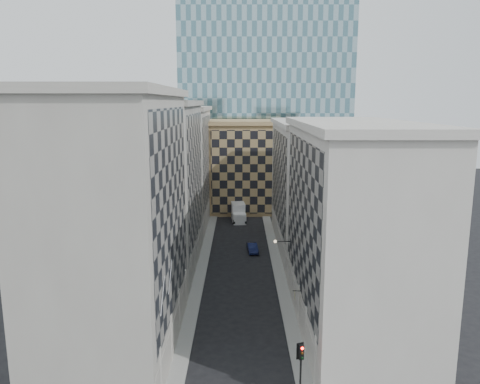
{
  "coord_description": "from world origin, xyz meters",
  "views": [
    {
      "loc": [
        -0.02,
        -29.38,
        22.48
      ],
      "look_at": [
        0.01,
        14.84,
        13.96
      ],
      "focal_mm": 35.0,
      "sensor_mm": 36.0,
      "label": 1
    }
  ],
  "objects": [
    {
      "name": "tan_block",
      "position": [
        2.0,
        67.9,
        9.44
      ],
      "size": [
        16.8,
        14.8,
        18.8
      ],
      "color": "tan",
      "rests_on": "ground"
    },
    {
      "name": "bracket_lamp",
      "position": [
        4.38,
        24.0,
        6.2
      ],
      "size": [
        1.98,
        0.36,
        0.36
      ],
      "color": "black",
      "rests_on": "ground"
    },
    {
      "name": "bldg_left_b",
      "position": [
        -10.88,
        33.0,
        11.32
      ],
      "size": [
        10.8,
        22.8,
        22.7
      ],
      "color": "gray",
      "rests_on": "ground"
    },
    {
      "name": "bldg_left_a",
      "position": [
        -10.88,
        11.0,
        11.82
      ],
      "size": [
        10.8,
        22.8,
        23.7
      ],
      "color": "#A29C92",
      "rests_on": "ground"
    },
    {
      "name": "church_tower",
      "position": [
        0.0,
        82.0,
        26.95
      ],
      "size": [
        7.2,
        7.2,
        51.5
      ],
      "color": "#312A26",
      "rests_on": "ground"
    },
    {
      "name": "sidewalk_west",
      "position": [
        -5.25,
        30.0,
        0.07
      ],
      "size": [
        1.5,
        100.0,
        0.15
      ],
      "primitive_type": "cube",
      "color": "gray",
      "rests_on": "ground"
    },
    {
      "name": "bldg_right_a",
      "position": [
        10.88,
        15.0,
        10.32
      ],
      "size": [
        10.8,
        26.8,
        20.7
      ],
      "color": "beige",
      "rests_on": "ground"
    },
    {
      "name": "traffic_light",
      "position": [
        4.57,
        2.64,
        3.46
      ],
      "size": [
        0.56,
        0.56,
        4.63
      ],
      "rotation": [
        0.0,
        0.0,
        0.35
      ],
      "color": "black",
      "rests_on": "sidewalk_east"
    },
    {
      "name": "flagpoles_left",
      "position": [
        -5.9,
        6.0,
        8.0
      ],
      "size": [
        0.1,
        6.33,
        2.33
      ],
      "color": "gray",
      "rests_on": "ground"
    },
    {
      "name": "sidewalk_east",
      "position": [
        5.25,
        30.0,
        0.07
      ],
      "size": [
        1.5,
        100.0,
        0.15
      ],
      "primitive_type": "cube",
      "color": "gray",
      "rests_on": "ground"
    },
    {
      "name": "bldg_left_c",
      "position": [
        -10.88,
        55.0,
        10.83
      ],
      "size": [
        10.8,
        22.8,
        21.7
      ],
      "color": "#A29C92",
      "rests_on": "ground"
    },
    {
      "name": "box_truck",
      "position": [
        -0.26,
        57.88,
        1.45
      ],
      "size": [
        2.99,
        6.26,
        3.33
      ],
      "rotation": [
        0.0,
        0.0,
        0.09
      ],
      "color": "white",
      "rests_on": "ground"
    },
    {
      "name": "dark_car",
      "position": [
        1.91,
        38.79,
        0.68
      ],
      "size": [
        1.85,
        4.28,
        1.37
      ],
      "primitive_type": "imported",
      "rotation": [
        0.0,
        0.0,
        0.1
      ],
      "color": "#10173E",
      "rests_on": "ground"
    },
    {
      "name": "shop_sign",
      "position": [
        5.42,
        13.9,
        3.83
      ],
      "size": [
        0.83,
        0.73,
        0.81
      ],
      "rotation": [
        0.0,
        0.0,
        -0.06
      ],
      "color": "black",
      "rests_on": "ground"
    },
    {
      "name": "bldg_right_b",
      "position": [
        10.89,
        42.0,
        9.85
      ],
      "size": [
        10.8,
        28.8,
        19.7
      ],
      "color": "beige",
      "rests_on": "ground"
    }
  ]
}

